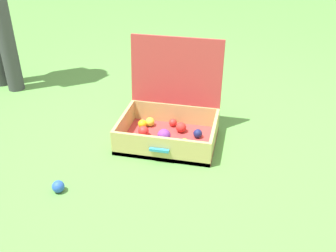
{
  "coord_description": "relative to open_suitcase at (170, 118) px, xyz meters",
  "views": [
    {
      "loc": [
        0.37,
        -1.85,
        1.25
      ],
      "look_at": [
        -0.05,
        0.07,
        0.11
      ],
      "focal_mm": 41.12,
      "sensor_mm": 36.0,
      "label": 1
    }
  ],
  "objects": [
    {
      "name": "ground_plane",
      "position": [
        0.05,
        -0.14,
        -0.13
      ],
      "size": [
        16.0,
        16.0,
        0.0
      ],
      "primitive_type": "plane",
      "color": "#569342"
    },
    {
      "name": "open_suitcase",
      "position": [
        0.0,
        0.0,
        0.0
      ],
      "size": [
        0.57,
        0.49,
        0.57
      ],
      "color": "#B23838",
      "rests_on": "ground"
    },
    {
      "name": "stray_ball_on_grass",
      "position": [
        -0.43,
        -0.64,
        -0.1
      ],
      "size": [
        0.06,
        0.06,
        0.06
      ],
      "primitive_type": "sphere",
      "color": "blue",
      "rests_on": "ground"
    }
  ]
}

